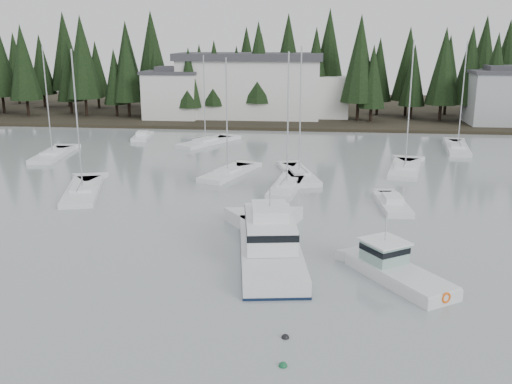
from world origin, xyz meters
TOP-DOWN VIEW (x-y plane):
  - far_shore_land at (0.00, 97.00)m, footprint 240.00×54.00m
  - conifer_treeline at (0.00, 86.00)m, footprint 200.00×22.00m
  - house_west at (-18.00, 79.00)m, footprint 9.54×7.42m
  - house_east_a at (36.00, 78.00)m, footprint 10.60×8.48m
  - harbor_inn at (-2.96, 82.34)m, footprint 29.50×11.50m
  - cabin_cruiser_center at (3.97, 17.87)m, footprint 5.65×12.88m
  - lobster_boat_teal at (11.79, 15.18)m, footprint 6.27×7.57m
  - sailboat_1 at (-25.15, 47.70)m, footprint 3.89×9.54m
  - sailboat_2 at (-14.72, 31.85)m, footprint 5.56×10.51m
  - sailboat_4 at (16.50, 44.54)m, footprint 4.85×10.00m
  - sailboat_6 at (-2.42, 40.44)m, footprint 5.32×8.84m
  - sailboat_7 at (-8.22, 57.99)m, footprint 6.98×9.61m
  - sailboat_8 at (24.97, 57.51)m, footprint 4.05×10.69m
  - sailboat_9 at (5.11, 40.64)m, footprint 4.89×9.67m
  - sailboat_12 at (4.10, 35.83)m, footprint 3.50×9.37m
  - runabout_1 at (13.47, 30.66)m, footprint 2.81×7.05m
  - runabout_3 at (-18.06, 61.25)m, footprint 2.89×6.24m
  - mooring_buoy_green at (5.63, 5.06)m, footprint 0.40×0.40m
  - mooring_buoy_dark at (5.59, 7.53)m, footprint 0.39×0.39m

SIDE VIEW (x-z plane):
  - far_shore_land at x=0.00m, z-range -0.50..0.50m
  - conifer_treeline at x=0.00m, z-range -10.00..10.00m
  - mooring_buoy_green at x=5.63m, z-range -0.20..0.20m
  - mooring_buoy_dark at x=5.59m, z-range -0.20..0.20m
  - sailboat_7 at x=-8.22m, z-range -6.12..6.24m
  - sailboat_2 at x=-14.72m, z-range -6.77..6.90m
  - sailboat_6 at x=-2.42m, z-range -6.27..6.41m
  - sailboat_1 at x=-25.15m, z-range -6.73..6.87m
  - sailboat_4 at x=16.50m, z-range -7.14..7.29m
  - sailboat_8 at x=24.97m, z-range -7.00..7.15m
  - sailboat_12 at x=4.10m, z-range -6.62..6.78m
  - sailboat_9 at x=5.11m, z-range -6.84..7.00m
  - runabout_1 at x=13.47m, z-range -0.58..0.84m
  - runabout_3 at x=-18.06m, z-range -0.58..0.84m
  - lobster_boat_teal at x=11.79m, z-range -1.57..2.54m
  - cabin_cruiser_center at x=3.97m, z-range -1.87..3.48m
  - house_west at x=-18.00m, z-range 0.28..9.03m
  - house_east_a at x=36.00m, z-range 0.28..9.53m
  - harbor_inn at x=-2.96m, z-range 0.33..11.23m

